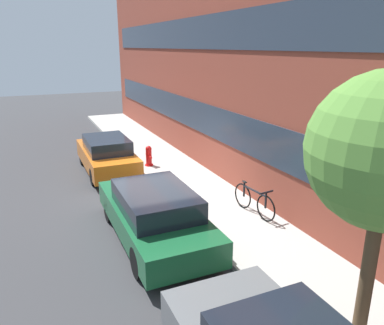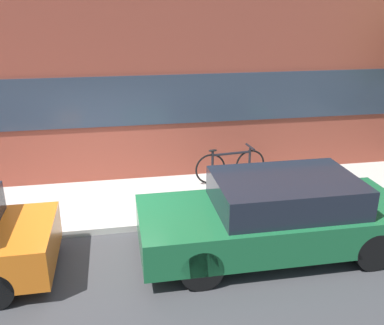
% 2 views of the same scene
% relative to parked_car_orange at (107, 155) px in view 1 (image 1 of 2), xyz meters
% --- Properties ---
extents(ground_plane, '(56.00, 56.00, 0.00)m').
position_rel_parked_car_orange_xyz_m(ground_plane, '(2.62, 1.05, -0.66)').
color(ground_plane, '#38383A').
extents(sidewalk_strip, '(28.00, 2.30, 0.13)m').
position_rel_parked_car_orange_xyz_m(sidewalk_strip, '(2.62, 2.20, -0.60)').
color(sidewalk_strip, '#B2AFA8').
rests_on(sidewalk_strip, ground_plane).
extents(rowhouse_facade, '(28.00, 1.02, 8.92)m').
position_rel_parked_car_orange_xyz_m(rowhouse_facade, '(2.62, 3.80, 3.81)').
color(rowhouse_facade, brown).
rests_on(rowhouse_facade, ground_plane).
extents(parked_car_orange, '(4.03, 1.61, 1.32)m').
position_rel_parked_car_orange_xyz_m(parked_car_orange, '(0.00, 0.00, 0.00)').
color(parked_car_orange, '#D16619').
rests_on(parked_car_orange, ground_plane).
extents(parked_car_green, '(4.45, 1.78, 1.32)m').
position_rel_parked_car_orange_xyz_m(parked_car_green, '(5.53, 0.00, 0.01)').
color(parked_car_green, '#195B33').
rests_on(parked_car_green, ground_plane).
extents(fire_hydrant, '(0.57, 0.32, 0.76)m').
position_rel_parked_car_orange_xyz_m(fire_hydrant, '(0.25, 1.52, -0.15)').
color(fire_hydrant, red).
rests_on(fire_hydrant, sidewalk_strip).
extents(bicycle, '(1.67, 0.44, 0.81)m').
position_rel_parked_car_orange_xyz_m(bicycle, '(5.51, 2.79, -0.13)').
color(bicycle, black).
rests_on(bicycle, sidewalk_strip).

